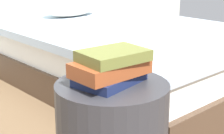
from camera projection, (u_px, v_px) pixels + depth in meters
bed at (130, 56)px, 2.89m from camera, size 1.67×2.10×0.62m
book_navy at (110, 78)px, 1.42m from camera, size 0.28×0.21×0.04m
book_rust at (111, 68)px, 1.39m from camera, size 0.31×0.20×0.06m
book_olive at (113, 56)px, 1.38m from camera, size 0.28×0.22×0.04m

